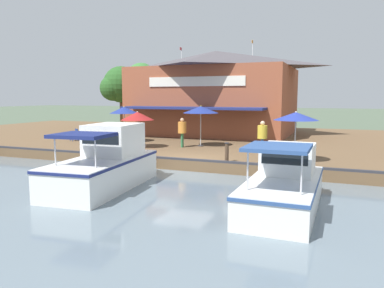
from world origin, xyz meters
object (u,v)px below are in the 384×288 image
Objects in this scene: patio_umbrella_back_row at (201,110)px; cafe_chair_far_corner_seat at (114,134)px; waterfront_restaurant at (215,92)px; motorboat_far_downstream at (286,183)px; tree_downstream_bank at (119,86)px; mooring_post at (227,152)px; cafe_chair_mid_patio at (273,149)px; person_mid_patio at (182,129)px; person_near_entrance at (262,133)px; cafe_chair_back_row_seat at (75,134)px; tree_upstream_bank at (140,80)px; patio_umbrella_mid_patio_right at (296,116)px; patio_umbrella_far_corner at (137,116)px; cafe_chair_beside_entrance at (85,135)px; motorboat_distant_upstream at (111,163)px; patio_umbrella_near_quay_edge at (124,110)px.

cafe_chair_far_corner_seat is at bearing -92.72° from patio_umbrella_back_row.
motorboat_far_downstream is (17.69, 8.39, -3.31)m from waterfront_restaurant.
cafe_chair_far_corner_seat is at bearing 30.62° from tree_downstream_bank.
cafe_chair_mid_patio is at bearing 136.04° from mooring_post.
waterfront_restaurant reaches higher than person_mid_patio.
tree_downstream_bank is at bearing -134.34° from person_mid_patio.
patio_umbrella_back_row is 4.90m from person_near_entrance.
tree_upstream_bank reaches higher than cafe_chair_back_row_seat.
patio_umbrella_far_corner is at bearing -98.84° from patio_umbrella_mid_patio_right.
cafe_chair_mid_patio is at bearing 59.48° from patio_umbrella_back_row.
motorboat_far_downstream is 0.95× the size of tree_upstream_bank.
patio_umbrella_far_corner is 7.68m from person_near_entrance.
tree_upstream_bank reaches higher than mooring_post.
patio_umbrella_far_corner reaches higher than mooring_post.
cafe_chair_mid_patio is 1.00× the size of cafe_chair_back_row_seat.
cafe_chair_beside_entrance is at bearing -109.11° from mooring_post.
tree_downstream_bank is (-11.73, -12.00, 3.07)m from person_mid_patio.
cafe_chair_mid_patio is (11.44, 6.90, -3.03)m from waterfront_restaurant.
cafe_chair_beside_entrance is 0.47× the size of person_mid_patio.
mooring_post reaches higher than cafe_chair_far_corner_seat.
cafe_chair_mid_patio is at bearing 136.89° from motorboat_distant_upstream.
person_mid_patio is (0.86, -0.89, -1.15)m from patio_umbrella_back_row.
cafe_chair_mid_patio is (-0.54, -1.11, -1.71)m from patio_umbrella_mid_patio_right.
patio_umbrella_mid_patio_right is 2.59m from person_near_entrance.
cafe_chair_mid_patio is 1.00× the size of cafe_chair_beside_entrance.
cafe_chair_far_corner_seat is (-1.35, 1.41, 0.00)m from cafe_chair_beside_entrance.
cafe_chair_back_row_seat is 0.13× the size of motorboat_far_downstream.
patio_umbrella_mid_patio_right is at bearing 72.77° from patio_umbrella_near_quay_edge.
patio_umbrella_mid_patio_right is 1.33× the size of person_near_entrance.
patio_umbrella_far_corner is at bearing -113.86° from mooring_post.
cafe_chair_mid_patio is (2.99, 5.06, -1.82)m from patio_umbrella_back_row.
patio_umbrella_near_quay_edge is 0.38× the size of motorboat_far_downstream.
cafe_chair_beside_entrance is 0.90× the size of mooring_post.
waterfront_restaurant is 15.42× the size of cafe_chair_beside_entrance.
patio_umbrella_near_quay_edge is 0.40× the size of tree_downstream_bank.
cafe_chair_mid_patio is at bearing 52.36° from tree_downstream_bank.
cafe_chair_far_corner_seat is 0.12× the size of motorboat_distant_upstream.
patio_umbrella_near_quay_edge is 4.97m from person_mid_patio.
tree_upstream_bank reaches higher than patio_umbrella_back_row.
tree_upstream_bank is (-16.87, -17.31, 4.42)m from cafe_chair_mid_patio.
patio_umbrella_back_row is 16.97m from tree_downstream_bank.
cafe_chair_back_row_seat is at bearing -92.10° from person_mid_patio.
waterfront_restaurant is 17.80m from motorboat_distant_upstream.
motorboat_far_downstream is 1.04× the size of tree_downstream_bank.
tree_upstream_bank is (-22.91, -11.66, 4.53)m from motorboat_distant_upstream.
mooring_post is at bearing 45.03° from person_mid_patio.
waterfront_restaurant is at bearing -146.25° from patio_umbrella_mid_patio_right.
tree_downstream_bank reaches higher than patio_umbrella_back_row.
cafe_chair_back_row_seat is (0.55, -9.31, -1.82)m from patio_umbrella_back_row.
patio_umbrella_mid_patio_right reaches higher than mooring_post.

